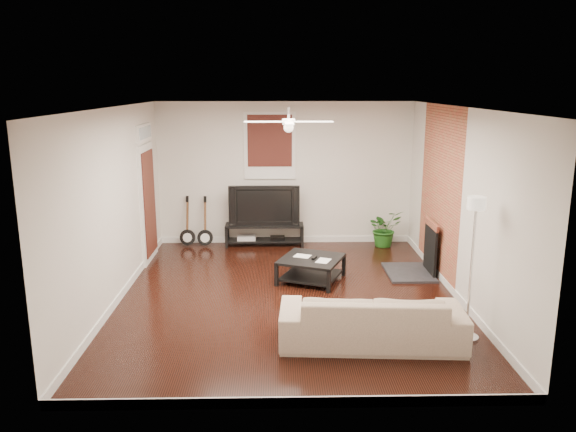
# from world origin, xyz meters

# --- Properties ---
(room) EXTENTS (5.01, 6.01, 2.81)m
(room) POSITION_xyz_m (0.00, 0.00, 1.40)
(room) COLOR black
(room) RESTS_ON ground
(brick_accent) EXTENTS (0.02, 2.20, 2.80)m
(brick_accent) POSITION_xyz_m (2.49, 1.00, 1.40)
(brick_accent) COLOR #B35039
(brick_accent) RESTS_ON floor
(fireplace) EXTENTS (0.80, 1.10, 0.92)m
(fireplace) POSITION_xyz_m (2.20, 1.00, 0.46)
(fireplace) COLOR black
(fireplace) RESTS_ON floor
(window_back) EXTENTS (1.00, 0.06, 1.30)m
(window_back) POSITION_xyz_m (-0.30, 2.97, 1.95)
(window_back) COLOR black
(window_back) RESTS_ON wall_back
(door_left) EXTENTS (0.08, 1.00, 2.50)m
(door_left) POSITION_xyz_m (-2.46, 1.90, 1.25)
(door_left) COLOR white
(door_left) RESTS_ON wall_left
(tv_stand) EXTENTS (1.53, 0.41, 0.43)m
(tv_stand) POSITION_xyz_m (-0.41, 2.78, 0.21)
(tv_stand) COLOR black
(tv_stand) RESTS_ON floor
(tv) EXTENTS (1.37, 0.18, 0.79)m
(tv) POSITION_xyz_m (-0.41, 2.80, 0.82)
(tv) COLOR black
(tv) RESTS_ON tv_stand
(coffee_table) EXTENTS (1.19, 1.19, 0.38)m
(coffee_table) POSITION_xyz_m (0.38, 0.69, 0.19)
(coffee_table) COLOR black
(coffee_table) RESTS_ON floor
(sofa) EXTENTS (2.28, 1.01, 0.65)m
(sofa) POSITION_xyz_m (0.98, -1.58, 0.33)
(sofa) COLOR #BCA78D
(sofa) RESTS_ON floor
(floor_lamp) EXTENTS (0.32, 0.32, 1.82)m
(floor_lamp) POSITION_xyz_m (2.20, -1.48, 0.91)
(floor_lamp) COLOR silver
(floor_lamp) RESTS_ON floor
(potted_plant) EXTENTS (0.83, 0.78, 0.73)m
(potted_plant) POSITION_xyz_m (1.94, 2.67, 0.36)
(potted_plant) COLOR #1F5C1A
(potted_plant) RESTS_ON floor
(guitar_left) EXTENTS (0.33, 0.25, 0.99)m
(guitar_left) POSITION_xyz_m (-1.93, 2.75, 0.49)
(guitar_left) COLOR black
(guitar_left) RESTS_ON floor
(guitar_right) EXTENTS (0.31, 0.22, 0.99)m
(guitar_right) POSITION_xyz_m (-1.58, 2.72, 0.49)
(guitar_right) COLOR black
(guitar_right) RESTS_ON floor
(ceiling_fan) EXTENTS (1.24, 1.24, 0.32)m
(ceiling_fan) POSITION_xyz_m (0.00, 0.00, 2.60)
(ceiling_fan) COLOR white
(ceiling_fan) RESTS_ON ceiling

